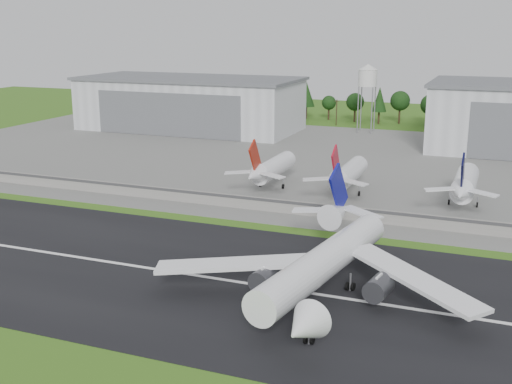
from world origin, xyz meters
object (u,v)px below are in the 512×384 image
at_px(main_airliner, 323,270).
at_px(parked_jet_red_b, 346,175).
at_px(parked_jet_navy, 464,184).
at_px(parked_jet_red_a, 270,169).

xyz_separation_m(main_airliner, parked_jet_red_b, (-12.40, 66.97, 1.14)).
relative_size(main_airliner, parked_jet_navy, 1.89).
bearing_deg(parked_jet_red_b, parked_jet_red_a, -179.97).
relative_size(main_airliner, parked_jet_red_b, 1.89).
distance_m(main_airliner, parked_jet_red_b, 68.12).
bearing_deg(main_airliner, parked_jet_red_a, -53.58).
height_order(parked_jet_red_a, parked_jet_red_b, parked_jet_red_b).
height_order(main_airliner, parked_jet_navy, main_airliner).
xyz_separation_m(parked_jet_red_b, parked_jet_navy, (30.76, 0.03, 0.16)).
height_order(main_airliner, parked_jet_red_b, main_airliner).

